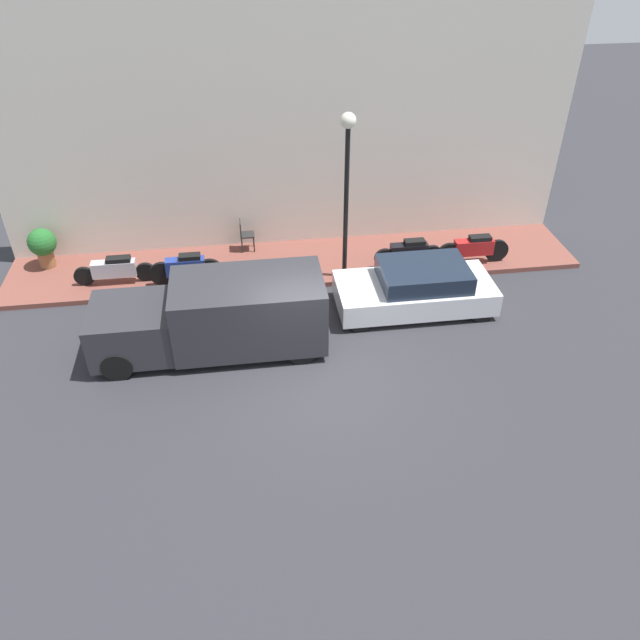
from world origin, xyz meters
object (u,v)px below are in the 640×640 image
object	(u,v)px
scooter_silver	(115,269)
potted_plant	(43,245)
motorcycle_red	(474,248)
motorcycle_black	(409,252)
cafe_chair	(245,233)
parked_car	(417,288)
motorcycle_blue	(186,268)
streetlamp	(347,166)
delivery_van	(214,316)

from	to	relation	value
scooter_silver	potted_plant	xyz separation A→B (m)	(1.15, 2.02, 0.25)
scooter_silver	motorcycle_red	bearing A→B (deg)	-91.65
motorcycle_black	cafe_chair	bearing A→B (deg)	71.10
parked_car	motorcycle_red	size ratio (longest dim) A/B	1.92
motorcycle_blue	streetlamp	world-z (taller)	streetlamp
potted_plant	cafe_chair	xyz separation A→B (m)	(0.19, -5.50, -0.14)
streetlamp	potted_plant	size ratio (longest dim) A/B	3.92
parked_car	streetlamp	size ratio (longest dim) A/B	0.89
parked_car	potted_plant	size ratio (longest dim) A/B	3.47
streetlamp	motorcycle_red	bearing A→B (deg)	-86.81
scooter_silver	motorcycle_black	size ratio (longest dim) A/B	1.10
parked_car	motorcycle_black	size ratio (longest dim) A/B	2.04
parked_car	motorcycle_black	bearing A→B (deg)	-8.90
cafe_chair	parked_car	bearing A→B (deg)	-128.97
delivery_van	motorcycle_blue	world-z (taller)	delivery_van
scooter_silver	streetlamp	size ratio (longest dim) A/B	0.48
parked_car	cafe_chair	world-z (taller)	parked_car
motorcycle_red	potted_plant	size ratio (longest dim) A/B	1.80
motorcycle_red	motorcycle_blue	distance (m)	7.88
streetlamp	cafe_chair	size ratio (longest dim) A/B	4.81
cafe_chair	motorcycle_red	bearing A→B (deg)	-104.43
scooter_silver	motorcycle_blue	size ratio (longest dim) A/B	1.11
delivery_van	motorcycle_black	distance (m)	6.03
parked_car	scooter_silver	size ratio (longest dim) A/B	1.85
motorcycle_blue	motorcycle_red	bearing A→B (deg)	-90.04
delivery_van	scooter_silver	bearing A→B (deg)	41.03
parked_car	scooter_silver	distance (m)	7.92
motorcycle_red	motorcycle_blue	world-z (taller)	motorcycle_blue
scooter_silver	potted_plant	distance (m)	2.33
delivery_van	streetlamp	distance (m)	4.89
scooter_silver	streetlamp	world-z (taller)	streetlamp
motorcycle_black	cafe_chair	distance (m)	4.72
parked_car	motorcycle_blue	size ratio (longest dim) A/B	2.05
streetlamp	potted_plant	bearing A→B (deg)	78.58
motorcycle_red	cafe_chair	xyz separation A→B (m)	(1.62, 6.28, 0.08)
delivery_van	motorcycle_red	size ratio (longest dim) A/B	2.57
delivery_van	motorcycle_black	world-z (taller)	delivery_van
parked_car	potted_plant	xyz separation A→B (m)	(3.19, 9.67, 0.22)
delivery_van	motorcycle_red	world-z (taller)	delivery_van
cafe_chair	scooter_silver	bearing A→B (deg)	110.99
potted_plant	cafe_chair	size ratio (longest dim) A/B	1.23
scooter_silver	motorcycle_blue	distance (m)	1.90
motorcycle_red	motorcycle_black	distance (m)	1.82
streetlamp	motorcycle_blue	bearing A→B (deg)	87.14
parked_car	delivery_van	xyz separation A→B (m)	(-0.98, 5.03, 0.32)
motorcycle_red	scooter_silver	size ratio (longest dim) A/B	0.96
delivery_van	streetlamp	world-z (taller)	streetlamp
potted_plant	cafe_chair	world-z (taller)	potted_plant
parked_car	motorcycle_blue	bearing A→B (deg)	73.02
delivery_van	parked_car	bearing A→B (deg)	-78.93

